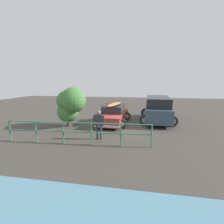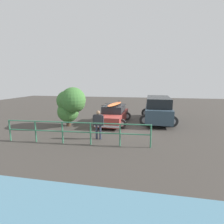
{
  "view_description": "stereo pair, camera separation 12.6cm",
  "coord_description": "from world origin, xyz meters",
  "px_view_note": "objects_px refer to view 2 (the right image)",
  "views": [
    {
      "loc": [
        -1.66,
        11.86,
        3.1
      ],
      "look_at": [
        0.5,
        -0.07,
        0.95
      ],
      "focal_mm": 28.0,
      "sensor_mm": 36.0,
      "label": 1
    },
    {
      "loc": [
        -1.79,
        11.83,
        3.1
      ],
      "look_at": [
        0.5,
        -0.07,
        0.95
      ],
      "focal_mm": 28.0,
      "sensor_mm": 36.0,
      "label": 2
    }
  ],
  "objects_px": {
    "suv_car": "(158,109)",
    "bush_near_left": "(71,103)",
    "sedan_car": "(114,115)",
    "person_bystander": "(98,122)"
  },
  "relations": [
    {
      "from": "suv_car",
      "to": "bush_near_left",
      "type": "xyz_separation_m",
      "value": [
        5.96,
        2.69,
        0.63
      ]
    },
    {
      "from": "sedan_car",
      "to": "suv_car",
      "type": "xyz_separation_m",
      "value": [
        -3.26,
        -1.16,
        0.34
      ]
    },
    {
      "from": "sedan_car",
      "to": "bush_near_left",
      "type": "xyz_separation_m",
      "value": [
        2.7,
        1.53,
        0.97
      ]
    },
    {
      "from": "person_bystander",
      "to": "bush_near_left",
      "type": "height_order",
      "value": "bush_near_left"
    },
    {
      "from": "sedan_car",
      "to": "person_bystander",
      "type": "height_order",
      "value": "sedan_car"
    },
    {
      "from": "sedan_car",
      "to": "suv_car",
      "type": "distance_m",
      "value": 3.48
    },
    {
      "from": "bush_near_left",
      "to": "sedan_car",
      "type": "bearing_deg",
      "value": -150.53
    },
    {
      "from": "suv_car",
      "to": "person_bystander",
      "type": "xyz_separation_m",
      "value": [
        3.41,
        4.93,
        -0.04
      ]
    },
    {
      "from": "sedan_car",
      "to": "bush_near_left",
      "type": "bearing_deg",
      "value": 29.47
    },
    {
      "from": "sedan_car",
      "to": "bush_near_left",
      "type": "relative_size",
      "value": 1.58
    }
  ]
}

